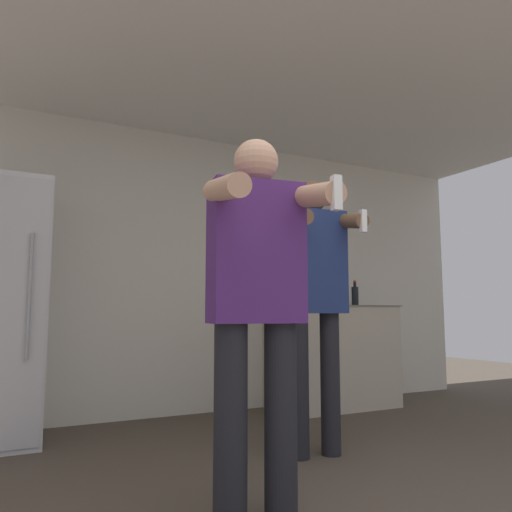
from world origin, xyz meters
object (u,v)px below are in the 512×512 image
Objects in this scene: bottle_red_label at (331,296)px; bottle_brown_liquor at (355,295)px; bottle_green_wine at (311,295)px; person_man_side at (314,288)px; bottle_clear_vodka at (293,293)px; person_woman_foreground at (257,297)px.

bottle_red_label reaches higher than bottle_brown_liquor.
person_man_side is (-0.89, -1.36, -0.01)m from bottle_green_wine.
bottle_red_label is (0.45, -0.00, -0.02)m from bottle_clear_vodka.
bottle_green_wine reaches higher than bottle_brown_liquor.
bottle_green_wine is 0.16× the size of person_woman_foreground.
bottle_clear_vodka is 0.75m from bottle_brown_liquor.
bottle_brown_liquor is 0.15× the size of person_man_side.
bottle_brown_liquor is at bearing 0.00° from bottle_red_label.
person_man_side is (-1.42, -1.36, -0.02)m from bottle_brown_liquor.
bottle_green_wine is at bearing 180.00° from bottle_red_label.
person_man_side is at bearing -116.35° from bottle_clear_vodka.
bottle_red_label is at bearing 47.41° from person_woman_foreground.
person_man_side is at bearing -129.51° from bottle_red_label.
bottle_brown_liquor is at bearing 0.00° from bottle_green_wine.
bottle_red_label is 0.15× the size of person_man_side.
bottle_brown_liquor is (0.75, 0.00, -0.01)m from bottle_clear_vodka.
bottle_brown_liquor is (0.30, 0.00, 0.02)m from bottle_red_label.
person_man_side reaches higher than person_woman_foreground.
bottle_brown_liquor is (0.54, 0.00, 0.00)m from bottle_green_wine.
bottle_red_label is at bearing 0.00° from bottle_green_wine.
bottle_clear_vodka is at bearing 180.00° from bottle_green_wine.
bottle_clear_vodka is 0.45m from bottle_red_label.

